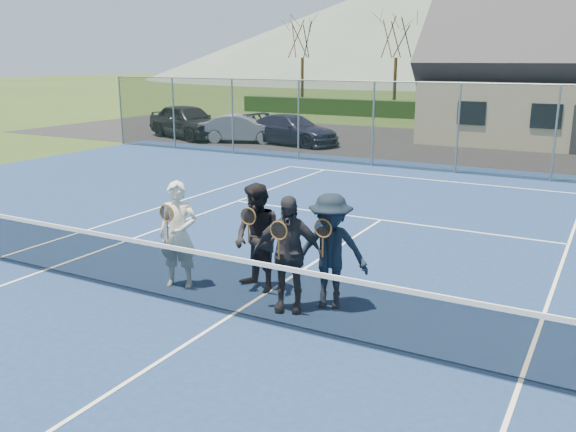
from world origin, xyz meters
name	(u,v)px	position (x,y,z in m)	size (l,w,h in m)	color
ground	(493,149)	(0.00, 20.00, 0.00)	(220.00, 220.00, 0.00)	#2B4217
court_surface	(231,316)	(0.00, 0.00, 0.01)	(30.00, 30.00, 0.02)	navy
tarmac_carpark	(403,143)	(-4.00, 20.00, 0.01)	(40.00, 12.00, 0.01)	black
hedge_row	(533,115)	(0.00, 32.00, 0.55)	(40.00, 1.20, 1.10)	black
hill_west	(429,26)	(-25.00, 95.00, 9.00)	(110.00, 110.00, 18.00)	#526359
car_a	(188,121)	(-13.83, 16.76, 0.82)	(1.94, 4.83, 1.64)	black
car_b	(242,129)	(-10.63, 16.70, 0.64)	(1.35, 3.87, 1.28)	gray
car_c	(292,130)	(-8.27, 17.16, 0.66)	(1.86, 4.58, 1.33)	#191831
court_markings	(231,316)	(0.00, 0.00, 0.02)	(11.03, 23.83, 0.01)	white
tennis_net	(230,283)	(0.00, 0.00, 0.54)	(11.68, 0.08, 1.10)	slate
perimeter_fence	(458,128)	(0.00, 13.50, 1.52)	(30.07, 0.07, 3.02)	slate
tree_a	(303,29)	(-16.00, 33.00, 5.79)	(3.20, 3.20, 7.77)	#3A2715
tree_b	(397,27)	(-9.00, 33.00, 5.79)	(3.20, 3.20, 7.77)	#352513
player_a	(178,235)	(-1.47, 0.65, 0.92)	(0.76, 0.62, 1.80)	silver
player_b	(258,238)	(-0.21, 1.11, 0.92)	(1.05, 0.93, 1.80)	black
player_c	(288,254)	(0.62, 0.63, 0.92)	(1.14, 0.77, 1.80)	#26272B
player_d	(330,251)	(1.14, 1.04, 0.92)	(1.32, 1.03, 1.80)	black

